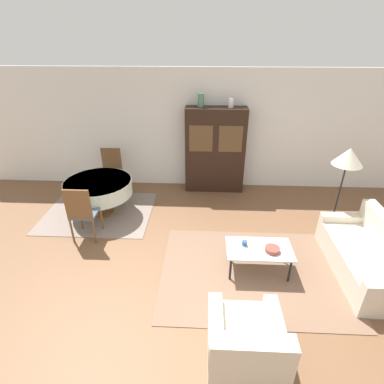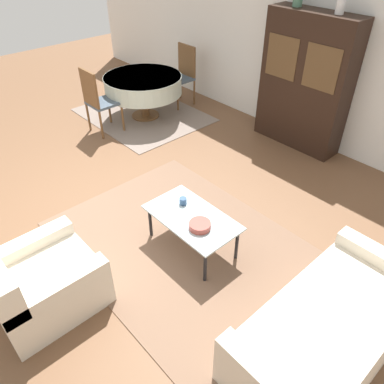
{
  "view_description": "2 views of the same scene",
  "coord_description": "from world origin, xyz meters",
  "px_view_note": "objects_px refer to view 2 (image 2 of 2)",
  "views": [
    {
      "loc": [
        0.41,
        -3.04,
        3.34
      ],
      "look_at": [
        0.2,
        1.4,
        0.95
      ],
      "focal_mm": 28.0,
      "sensor_mm": 36.0,
      "label": 1
    },
    {
      "loc": [
        3.44,
        -1.36,
        2.96
      ],
      "look_at": [
        1.26,
        0.61,
        0.75
      ],
      "focal_mm": 35.0,
      "sensor_mm": 36.0,
      "label": 2
    }
  ],
  "objects_px": {
    "coffee_table": "(192,220)",
    "cup": "(183,201)",
    "bowl": "(200,225)",
    "display_cabinet": "(305,83)",
    "dining_chair_far": "(182,72)",
    "vase_short": "(341,6)",
    "dining_chair_near": "(97,98)",
    "dining_table": "(143,85)",
    "armchair": "(39,283)",
    "couch": "(336,330)"
  },
  "relations": [
    {
      "from": "couch",
      "to": "armchair",
      "type": "relative_size",
      "value": 1.94
    },
    {
      "from": "coffee_table",
      "to": "vase_short",
      "type": "bearing_deg",
      "value": 97.08
    },
    {
      "from": "display_cabinet",
      "to": "dining_table",
      "type": "distance_m",
      "value": 2.66
    },
    {
      "from": "dining_chair_far",
      "to": "cup",
      "type": "bearing_deg",
      "value": 139.11
    },
    {
      "from": "armchair",
      "to": "cup",
      "type": "height_order",
      "value": "armchair"
    },
    {
      "from": "dining_chair_near",
      "to": "bowl",
      "type": "bearing_deg",
      "value": -13.07
    },
    {
      "from": "coffee_table",
      "to": "display_cabinet",
      "type": "xyz_separation_m",
      "value": [
        -0.64,
        2.78,
        0.58
      ]
    },
    {
      "from": "armchair",
      "to": "dining_chair_far",
      "type": "distance_m",
      "value": 4.76
    },
    {
      "from": "armchair",
      "to": "bowl",
      "type": "height_order",
      "value": "armchair"
    },
    {
      "from": "dining_chair_far",
      "to": "coffee_table",
      "type": "bearing_deg",
      "value": 140.48
    },
    {
      "from": "cup",
      "to": "armchair",
      "type": "bearing_deg",
      "value": -95.11
    },
    {
      "from": "coffee_table",
      "to": "vase_short",
      "type": "distance_m",
      "value": 3.24
    },
    {
      "from": "coffee_table",
      "to": "dining_table",
      "type": "xyz_separation_m",
      "value": [
        -2.97,
        1.56,
        0.2
      ]
    },
    {
      "from": "dining_chair_near",
      "to": "coffee_table",
      "type": "bearing_deg",
      "value": -12.79
    },
    {
      "from": "dining_table",
      "to": "cup",
      "type": "relative_size",
      "value": 16.87
    },
    {
      "from": "armchair",
      "to": "dining_table",
      "type": "bearing_deg",
      "value": 130.23
    },
    {
      "from": "couch",
      "to": "bowl",
      "type": "xyz_separation_m",
      "value": [
        -1.49,
        -0.09,
        0.17
      ]
    },
    {
      "from": "dining_chair_far",
      "to": "vase_short",
      "type": "xyz_separation_m",
      "value": [
        2.62,
        0.33,
        1.42
      ]
    },
    {
      "from": "dining_chair_near",
      "to": "bowl",
      "type": "xyz_separation_m",
      "value": [
        3.15,
        -0.73,
        -0.13
      ]
    },
    {
      "from": "couch",
      "to": "coffee_table",
      "type": "relative_size",
      "value": 1.78
    },
    {
      "from": "dining_chair_near",
      "to": "bowl",
      "type": "relative_size",
      "value": 4.78
    },
    {
      "from": "dining_chair_near",
      "to": "cup",
      "type": "distance_m",
      "value": 2.82
    },
    {
      "from": "display_cabinet",
      "to": "dining_chair_far",
      "type": "xyz_separation_m",
      "value": [
        -2.33,
        -0.33,
        -0.37
      ]
    },
    {
      "from": "couch",
      "to": "vase_short",
      "type": "bearing_deg",
      "value": 36.31
    },
    {
      "from": "dining_chair_near",
      "to": "dining_chair_far",
      "type": "distance_m",
      "value": 1.78
    },
    {
      "from": "coffee_table",
      "to": "dining_table",
      "type": "height_order",
      "value": "dining_table"
    },
    {
      "from": "cup",
      "to": "vase_short",
      "type": "distance_m",
      "value": 3.13
    },
    {
      "from": "vase_short",
      "to": "bowl",
      "type": "bearing_deg",
      "value": -79.51
    },
    {
      "from": "couch",
      "to": "dining_chair_near",
      "type": "bearing_deg",
      "value": 82.11
    },
    {
      "from": "armchair",
      "to": "dining_chair_far",
      "type": "bearing_deg",
      "value": 123.29
    },
    {
      "from": "bowl",
      "to": "vase_short",
      "type": "xyz_separation_m",
      "value": [
        -0.53,
        2.84,
        1.56
      ]
    },
    {
      "from": "couch",
      "to": "display_cabinet",
      "type": "bearing_deg",
      "value": 40.09
    },
    {
      "from": "couch",
      "to": "dining_chair_far",
      "type": "relative_size",
      "value": 1.69
    },
    {
      "from": "couch",
      "to": "armchair",
      "type": "xyz_separation_m",
      "value": [
        -2.04,
        -1.55,
        -0.0
      ]
    },
    {
      "from": "display_cabinet",
      "to": "dining_chair_near",
      "type": "height_order",
      "value": "display_cabinet"
    },
    {
      "from": "coffee_table",
      "to": "cup",
      "type": "relative_size",
      "value": 12.76
    },
    {
      "from": "cup",
      "to": "dining_chair_far",
      "type": "bearing_deg",
      "value": 139.11
    },
    {
      "from": "armchair",
      "to": "bowl",
      "type": "distance_m",
      "value": 1.57
    },
    {
      "from": "dining_table",
      "to": "dining_chair_far",
      "type": "xyz_separation_m",
      "value": [
        0.0,
        0.89,
        0.01
      ]
    },
    {
      "from": "dining_chair_near",
      "to": "bowl",
      "type": "height_order",
      "value": "dining_chair_near"
    },
    {
      "from": "display_cabinet",
      "to": "vase_short",
      "type": "bearing_deg",
      "value": 0.18
    },
    {
      "from": "display_cabinet",
      "to": "dining_chair_near",
      "type": "relative_size",
      "value": 1.83
    },
    {
      "from": "armchair",
      "to": "dining_chair_near",
      "type": "bearing_deg",
      "value": 139.91
    },
    {
      "from": "display_cabinet",
      "to": "dining_chair_far",
      "type": "distance_m",
      "value": 2.38
    },
    {
      "from": "display_cabinet",
      "to": "cup",
      "type": "xyz_separation_m",
      "value": [
        0.42,
        -2.71,
        -0.5
      ]
    },
    {
      "from": "dining_chair_near",
      "to": "dining_chair_far",
      "type": "relative_size",
      "value": 1.0
    },
    {
      "from": "armchair",
      "to": "dining_chair_near",
      "type": "xyz_separation_m",
      "value": [
        -2.61,
        2.2,
        0.3
      ]
    },
    {
      "from": "coffee_table",
      "to": "bowl",
      "type": "bearing_deg",
      "value": -17.63
    },
    {
      "from": "coffee_table",
      "to": "display_cabinet",
      "type": "relative_size",
      "value": 0.52
    },
    {
      "from": "vase_short",
      "to": "armchair",
      "type": "bearing_deg",
      "value": -90.22
    }
  ]
}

